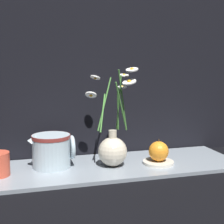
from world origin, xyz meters
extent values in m
plane|color=black|center=(0.00, 0.00, 0.00)|extent=(6.00, 6.00, 0.00)
cube|color=gray|center=(0.00, 0.00, 0.01)|extent=(0.90, 0.29, 0.01)
cube|color=black|center=(0.00, 0.16, 0.55)|extent=(1.40, 0.02, 1.10)
sphere|color=beige|center=(0.00, -0.01, 0.06)|extent=(0.10, 0.10, 0.10)
cylinder|color=beige|center=(0.00, -0.01, 0.12)|extent=(0.03, 0.03, 0.04)
cylinder|color=#4C8E3D|center=(0.02, -0.02, 0.21)|extent=(0.02, 0.03, 0.15)
cylinder|color=white|center=(0.03, -0.02, 0.28)|extent=(0.04, 0.04, 0.01)
sphere|color=gold|center=(0.03, -0.02, 0.28)|extent=(0.01, 0.01, 0.01)
cylinder|color=#4C8E3D|center=(-0.02, 0.02, 0.22)|extent=(0.06, 0.06, 0.18)
cylinder|color=white|center=(-0.05, 0.05, 0.31)|extent=(0.05, 0.05, 0.02)
sphere|color=gold|center=(-0.05, 0.05, 0.31)|extent=(0.01, 0.01, 0.01)
cylinder|color=#4C8E3D|center=(0.02, -0.01, 0.23)|extent=(0.01, 0.04, 0.18)
cylinder|color=white|center=(0.04, -0.01, 0.32)|extent=(0.04, 0.04, 0.01)
sphere|color=gold|center=(0.04, -0.01, 0.32)|extent=(0.01, 0.01, 0.01)
cylinder|color=#4C8E3D|center=(0.03, -0.03, 0.24)|extent=(0.05, 0.05, 0.20)
cylinder|color=white|center=(0.05, -0.05, 0.34)|extent=(0.06, 0.06, 0.02)
sphere|color=gold|center=(0.05, -0.05, 0.34)|extent=(0.01, 0.01, 0.01)
cylinder|color=#4C8E3D|center=(0.02, -0.04, 0.22)|extent=(0.06, 0.04, 0.16)
cylinder|color=white|center=(0.04, -0.06, 0.30)|extent=(0.06, 0.06, 0.02)
sphere|color=gold|center=(0.04, -0.06, 0.30)|extent=(0.02, 0.02, 0.02)
cylinder|color=#4C8E3D|center=(-0.03, 0.00, 0.19)|extent=(0.04, 0.08, 0.12)
cylinder|color=white|center=(-0.07, 0.02, 0.25)|extent=(0.05, 0.05, 0.02)
sphere|color=gold|center=(-0.07, 0.02, 0.25)|extent=(0.01, 0.01, 0.01)
cylinder|color=silver|center=(-0.20, 0.03, 0.07)|extent=(0.13, 0.13, 0.11)
cylinder|color=maroon|center=(-0.20, 0.03, 0.12)|extent=(0.13, 0.13, 0.01)
torus|color=silver|center=(-0.13, 0.03, 0.08)|extent=(0.01, 0.08, 0.08)
cone|color=silver|center=(-0.25, 0.03, 0.11)|extent=(0.05, 0.04, 0.04)
cylinder|color=silver|center=(0.16, -0.03, 0.02)|extent=(0.11, 0.11, 0.01)
sphere|color=orange|center=(0.16, -0.03, 0.06)|extent=(0.07, 0.07, 0.07)
cylinder|color=#4C3819|center=(0.16, -0.03, 0.10)|extent=(0.00, 0.00, 0.01)
camera|label=1|loc=(-0.27, -1.00, 0.34)|focal=50.00mm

